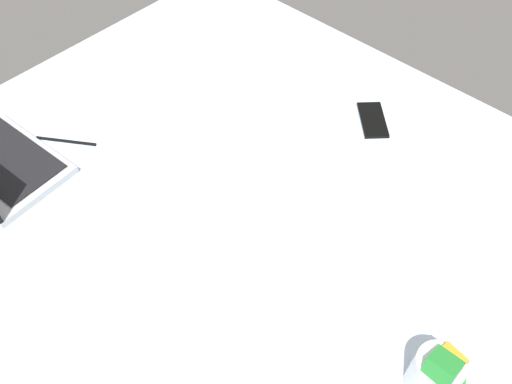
{
  "coord_description": "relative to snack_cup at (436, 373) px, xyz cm",
  "views": [
    {
      "loc": [
        -50.83,
        60.59,
        121.57
      ],
      "look_at": [
        2.28,
        2.86,
        24.0
      ],
      "focal_mm": 37.17,
      "sensor_mm": 36.0,
      "label": 1
    }
  ],
  "objects": [
    {
      "name": "cell_phone",
      "position": [
        50.34,
        -54.02,
        -5.84
      ],
      "size": [
        14.7,
        14.71,
        0.8
      ],
      "primitive_type": "cube",
      "rotation": [
        0.0,
        0.0,
        3.93
      ],
      "color": "black",
      "rests_on": "bed_mattress"
    },
    {
      "name": "charger_cable",
      "position": [
        106.87,
        9.19,
        -5.94
      ],
      "size": [
        14.52,
        9.86,
        0.6
      ],
      "primitive_type": "cube",
      "rotation": [
        0.0,
        0.0,
        0.58
      ],
      "color": "black",
      "rests_on": "bed_mattress"
    },
    {
      "name": "snack_cup",
      "position": [
        0.0,
        0.0,
        0.0
      ],
      "size": [
        10.13,
        9.86,
        14.55
      ],
      "color": "silver",
      "rests_on": "bed_mattress"
    },
    {
      "name": "bed_mattress",
      "position": [
        51.51,
        -12.18,
        -15.24
      ],
      "size": [
        180.0,
        140.0,
        18.0
      ],
      "primitive_type": "cube",
      "color": "silver",
      "rests_on": "ground"
    }
  ]
}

